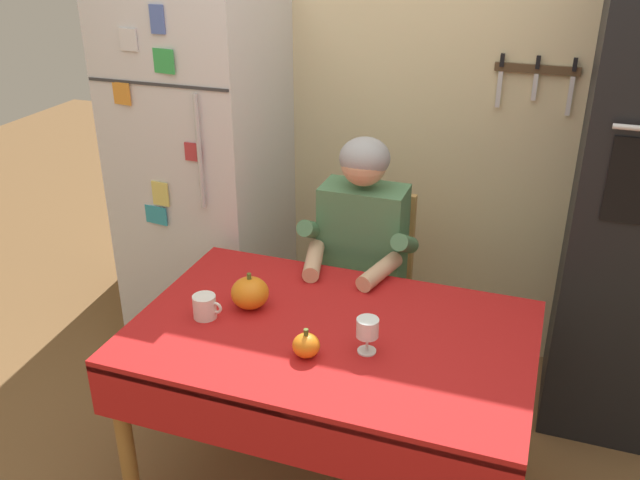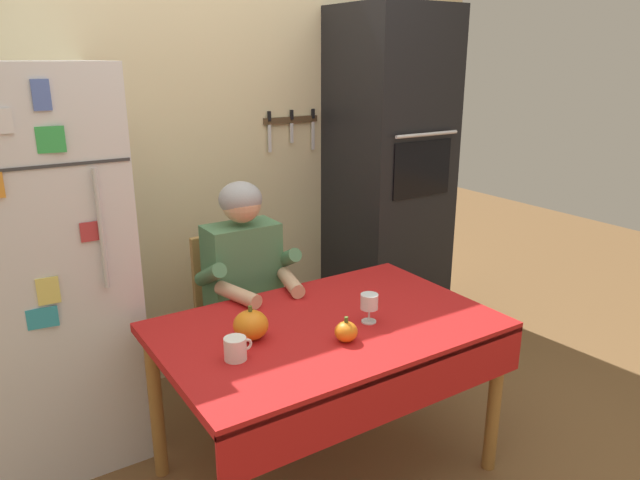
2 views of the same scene
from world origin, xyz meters
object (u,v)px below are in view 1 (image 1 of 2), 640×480
object	(u,v)px
refrigerator	(205,175)
pumpkin_large	(306,345)
wine_glass	(367,329)
dining_table	(329,353)
seated_person	(358,256)
chair_behind_person	(369,282)
pumpkin_medium	(250,293)
coffee_mug	(205,307)

from	to	relation	value
refrigerator	pumpkin_large	size ratio (longest dim) A/B	17.43
pumpkin_large	wine_glass	bearing A→B (deg)	26.18
dining_table	seated_person	distance (m)	0.61
refrigerator	chair_behind_person	world-z (taller)	refrigerator
dining_table	chair_behind_person	distance (m)	0.81
pumpkin_large	pumpkin_medium	distance (m)	0.38
coffee_mug	seated_person	bearing A→B (deg)	60.05
refrigerator	chair_behind_person	size ratio (longest dim) A/B	1.94
dining_table	wine_glass	bearing A→B (deg)	-23.39
pumpkin_large	seated_person	bearing A→B (deg)	93.69
seated_person	pumpkin_large	bearing A→B (deg)	-86.31
dining_table	chair_behind_person	size ratio (longest dim) A/B	1.51
chair_behind_person	pumpkin_large	bearing A→B (deg)	-87.04
pumpkin_large	chair_behind_person	bearing A→B (deg)	92.96
dining_table	chair_behind_person	xyz separation A→B (m)	(-0.08, 0.79, -0.14)
seated_person	pumpkin_medium	distance (m)	0.60
wine_glass	refrigerator	bearing A→B (deg)	139.30
chair_behind_person	wine_glass	size ratio (longest dim) A/B	7.34
dining_table	seated_person	bearing A→B (deg)	97.29
refrigerator	wine_glass	distance (m)	1.46
refrigerator	pumpkin_medium	distance (m)	1.03
wine_glass	chair_behind_person	bearing A→B (deg)	105.06
coffee_mug	dining_table	bearing A→B (deg)	6.67
dining_table	pumpkin_medium	distance (m)	0.37
coffee_mug	refrigerator	bearing A→B (deg)	117.82
chair_behind_person	pumpkin_medium	distance (m)	0.82
pumpkin_medium	wine_glass	bearing A→B (deg)	-15.30
dining_table	coffee_mug	world-z (taller)	coffee_mug
chair_behind_person	seated_person	distance (m)	0.29
refrigerator	wine_glass	xyz separation A→B (m)	(1.10, -0.95, -0.07)
refrigerator	seated_person	bearing A→B (deg)	-17.74
coffee_mug	pumpkin_medium	size ratio (longest dim) A/B	0.79
refrigerator	chair_behind_person	distance (m)	0.96
wine_glass	pumpkin_large	size ratio (longest dim) A/B	1.23
wine_glass	seated_person	bearing A→B (deg)	109.03
refrigerator	dining_table	xyz separation A→B (m)	(0.95, -0.88, -0.24)
refrigerator	pumpkin_medium	world-z (taller)	refrigerator
chair_behind_person	pumpkin_large	distance (m)	0.99
dining_table	refrigerator	bearing A→B (deg)	137.09
coffee_mug	pumpkin_large	world-z (taller)	pumpkin_large
refrigerator	seated_person	xyz separation A→B (m)	(0.87, -0.28, -0.16)
chair_behind_person	seated_person	xyz separation A→B (m)	(0.00, -0.19, 0.23)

